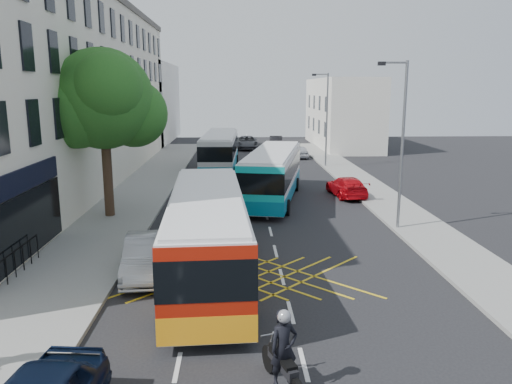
{
  "coord_description": "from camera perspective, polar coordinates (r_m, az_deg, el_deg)",
  "views": [
    {
      "loc": [
        -1.7,
        -11.47,
        6.89
      ],
      "look_at": [
        -0.76,
        10.98,
        2.2
      ],
      "focal_mm": 35.0,
      "sensor_mm": 36.0,
      "label": 1
    }
  ],
  "objects": [
    {
      "name": "ground",
      "position": [
        13.49,
        5.47,
        -19.0
      ],
      "size": [
        120.0,
        120.0,
        0.0
      ],
      "primitive_type": "plane",
      "color": "black",
      "rests_on": "ground"
    },
    {
      "name": "pavement_left",
      "position": [
        28.17,
        -16.32,
        -2.7
      ],
      "size": [
        5.0,
        70.0,
        0.15
      ],
      "primitive_type": "cube",
      "color": "gray",
      "rests_on": "ground"
    },
    {
      "name": "pavement_right",
      "position": [
        28.84,
        16.29,
        -2.36
      ],
      "size": [
        3.0,
        70.0,
        0.15
      ],
      "primitive_type": "cube",
      "color": "gray",
      "rests_on": "ground"
    },
    {
      "name": "terrace_main",
      "position": [
        38.0,
        -21.69,
        10.78
      ],
      "size": [
        8.3,
        45.0,
        13.5
      ],
      "color": "beige",
      "rests_on": "ground"
    },
    {
      "name": "terrace_far",
      "position": [
        67.62,
        -13.08,
        9.9
      ],
      "size": [
        8.0,
        20.0,
        10.0
      ],
      "primitive_type": "cube",
      "color": "silver",
      "rests_on": "ground"
    },
    {
      "name": "building_right",
      "position": [
        60.88,
        9.76,
        8.91
      ],
      "size": [
        6.0,
        18.0,
        8.0
      ],
      "primitive_type": "cube",
      "color": "silver",
      "rests_on": "ground"
    },
    {
      "name": "street_tree",
      "position": [
        27.3,
        -17.12,
        10.03
      ],
      "size": [
        6.3,
        5.7,
        8.8
      ],
      "color": "#382619",
      "rests_on": "pavement_left"
    },
    {
      "name": "lamp_near",
      "position": [
        24.86,
        16.21,
        6.08
      ],
      "size": [
        1.45,
        0.15,
        8.0
      ],
      "color": "slate",
      "rests_on": "pavement_right"
    },
    {
      "name": "lamp_far",
      "position": [
        44.24,
        7.97,
        8.74
      ],
      "size": [
        1.45,
        0.15,
        8.0
      ],
      "color": "slate",
      "rests_on": "pavement_right"
    },
    {
      "name": "railings",
      "position": [
        19.58,
        -26.65,
        -7.89
      ],
      "size": [
        0.08,
        5.6,
        1.14
      ],
      "primitive_type": null,
      "color": "black",
      "rests_on": "pavement_left"
    },
    {
      "name": "bus_near",
      "position": [
        18.3,
        -5.59,
        -4.8
      ],
      "size": [
        3.25,
        11.5,
        3.2
      ],
      "rotation": [
        0.0,
        0.0,
        0.05
      ],
      "color": "silver",
      "rests_on": "ground"
    },
    {
      "name": "bus_mid",
      "position": [
        30.98,
        1.92,
        2.05
      ],
      "size": [
        4.73,
        11.45,
        3.14
      ],
      "rotation": [
        0.0,
        0.0,
        -0.2
      ],
      "color": "silver",
      "rests_on": "ground"
    },
    {
      "name": "bus_far",
      "position": [
        42.46,
        -4.14,
        4.71
      ],
      "size": [
        3.14,
        11.4,
        3.18
      ],
      "rotation": [
        0.0,
        0.0,
        -0.04
      ],
      "color": "silver",
      "rests_on": "ground"
    },
    {
      "name": "motorbike",
      "position": [
        12.04,
        3.14,
        -17.85
      ],
      "size": [
        0.92,
        2.17,
        2.0
      ],
      "rotation": [
        0.0,
        0.0,
        0.33
      ],
      "color": "black",
      "rests_on": "ground"
    },
    {
      "name": "parked_car_silver",
      "position": [
        19.25,
        -12.36,
        -7.13
      ],
      "size": [
        1.97,
        4.63,
        1.48
      ],
      "primitive_type": "imported",
      "rotation": [
        0.0,
        0.0,
        0.09
      ],
      "color": "#A1A3A8",
      "rests_on": "ground"
    },
    {
      "name": "red_hatchback",
      "position": [
        32.81,
        10.32,
        0.62
      ],
      "size": [
        2.21,
        4.58,
        1.29
      ],
      "primitive_type": "imported",
      "rotation": [
        0.0,
        0.0,
        3.24
      ],
      "color": "#BC0810",
      "rests_on": "ground"
    },
    {
      "name": "distant_car_grey",
      "position": [
        57.66,
        -1.04,
        5.67
      ],
      "size": [
        2.5,
        5.34,
        1.48
      ],
      "primitive_type": "imported",
      "rotation": [
        0.0,
        0.0,
        0.01
      ],
      "color": "#45464D",
      "rests_on": "ground"
    },
    {
      "name": "distant_car_silver",
      "position": [
        50.49,
        5.06,
        4.61
      ],
      "size": [
        1.5,
        3.6,
        1.22
      ],
      "primitive_type": "imported",
      "rotation": [
        0.0,
        0.0,
        3.16
      ],
      "color": "#B9BBC1",
      "rests_on": "ground"
    },
    {
      "name": "distant_car_dark",
      "position": [
        59.31,
        2.29,
        5.8
      ],
      "size": [
        1.79,
        4.33,
        1.39
      ],
      "primitive_type": "imported",
      "rotation": [
        0.0,
        0.0,
        3.07
      ],
      "color": "black",
      "rests_on": "ground"
    }
  ]
}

